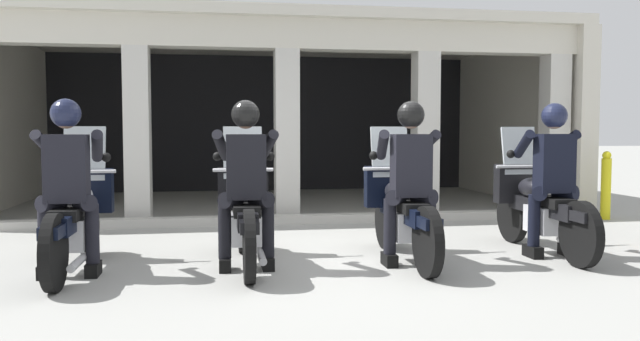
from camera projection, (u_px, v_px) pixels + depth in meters
name	position (u px, v px, depth m)	size (l,w,h in m)	color
ground_plane	(289.00, 218.00, 9.34)	(80.00, 80.00, 0.00)	#999993
station_building	(272.00, 95.00, 11.70)	(9.58, 5.22, 3.08)	black
kerb_strip	(291.00, 219.00, 8.77)	(9.08, 0.24, 0.12)	#B7B5AD
motorcycle_far_left	(76.00, 217.00, 5.84)	(0.62, 2.04, 1.35)	black
police_officer_far_left	(68.00, 172.00, 5.53)	(0.63, 0.61, 1.58)	black
motorcycle_center_left	(245.00, 213.00, 6.11)	(0.62, 2.04, 1.35)	black
police_officer_center_left	(246.00, 170.00, 5.80)	(0.63, 0.61, 1.58)	black
motorcycle_center_right	(401.00, 210.00, 6.32)	(0.62, 2.04, 1.35)	black
police_officer_center_right	(410.00, 169.00, 6.01)	(0.63, 0.61, 1.58)	black
motorcycle_far_right	(538.00, 205.00, 6.73)	(0.62, 2.04, 1.35)	black
police_officer_far_right	(552.00, 166.00, 6.42)	(0.63, 0.61, 1.58)	black
bollard_kerbside	(606.00, 185.00, 9.17)	(0.14, 0.14, 1.01)	yellow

